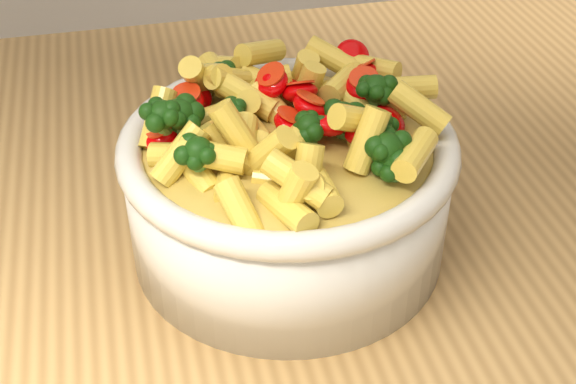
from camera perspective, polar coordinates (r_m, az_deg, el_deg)
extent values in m
cube|color=#AD824A|center=(0.61, 7.89, -4.14)|extent=(1.20, 0.80, 0.04)
cylinder|color=silver|center=(0.55, 0.00, -0.36)|extent=(0.22, 0.22, 0.09)
ellipsoid|color=silver|center=(0.57, 0.00, -2.52)|extent=(0.20, 0.20, 0.03)
torus|color=silver|center=(0.53, 0.00, 3.39)|extent=(0.23, 0.23, 0.02)
ellipsoid|color=#E1BF4C|center=(0.53, 0.00, 3.39)|extent=(0.19, 0.19, 0.02)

